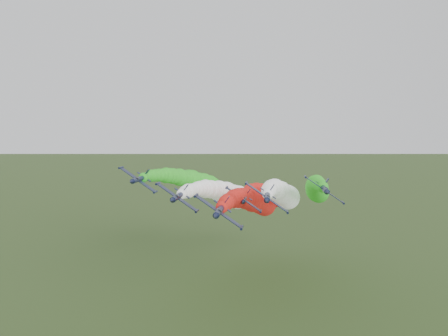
{
  "coord_description": "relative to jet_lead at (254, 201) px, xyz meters",
  "views": [
    {
      "loc": [
        13.18,
        -85.86,
        52.77
      ],
      "look_at": [
        2.26,
        7.89,
        44.7
      ],
      "focal_mm": 35.0,
      "sensor_mm": 36.0,
      "label": 1
    }
  ],
  "objects": [
    {
      "name": "jet_lead",
      "position": [
        0.0,
        0.0,
        0.0
      ],
      "size": [
        14.97,
        85.45,
        18.52
      ],
      "rotation": [
        0.0,
        0.6,
        0.0
      ],
      "color": "#111835",
      "rests_on": "ground"
    },
    {
      "name": "jet_inner_left",
      "position": [
        -10.03,
        13.81,
        0.2
      ],
      "size": [
        15.41,
        85.89,
        18.96
      ],
      "rotation": [
        0.0,
        0.6,
        0.0
      ],
      "color": "#111835",
      "rests_on": "ground"
    },
    {
      "name": "jet_inner_right",
      "position": [
        8.63,
        12.43,
        0.69
      ],
      "size": [
        15.44,
        85.92,
        18.99
      ],
      "rotation": [
        0.0,
        0.6,
        0.0
      ],
      "color": "#111835",
      "rests_on": "ground"
    },
    {
      "name": "jet_outer_left",
      "position": [
        -21.9,
        24.26,
        2.58
      ],
      "size": [
        15.13,
        85.61,
        18.68
      ],
      "rotation": [
        0.0,
        0.6,
        0.0
      ],
      "color": "#111835",
      "rests_on": "ground"
    },
    {
      "name": "jet_outer_right",
      "position": [
        20.93,
        22.08,
        1.25
      ],
      "size": [
        14.85,
        85.33,
        18.4
      ],
      "rotation": [
        0.0,
        0.6,
        0.0
      ],
      "color": "#111835",
      "rests_on": "ground"
    },
    {
      "name": "jet_trail",
      "position": [
        2.65,
        28.84,
        -2.34
      ],
      "size": [
        15.02,
        85.5,
        18.57
      ],
      "rotation": [
        0.0,
        0.6,
        0.0
      ],
      "color": "#111835",
      "rests_on": "ground"
    }
  ]
}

